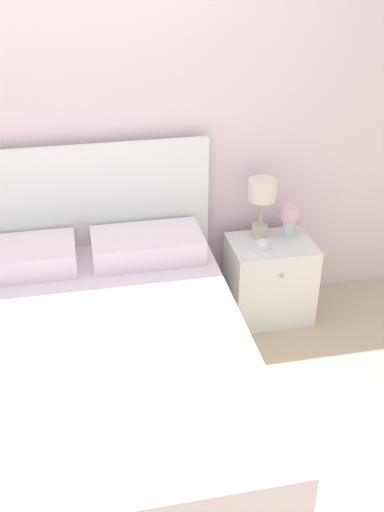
# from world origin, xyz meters

# --- Properties ---
(ground_plane) EXTENTS (12.00, 12.00, 0.00)m
(ground_plane) POSITION_xyz_m (0.00, 0.00, 0.00)
(ground_plane) COLOR #CCB28E
(wall_back) EXTENTS (8.00, 0.06, 2.60)m
(wall_back) POSITION_xyz_m (0.00, 0.07, 1.30)
(wall_back) COLOR silver
(wall_back) RESTS_ON ground_plane
(bed) EXTENTS (1.54, 1.97, 1.16)m
(bed) POSITION_xyz_m (0.00, -0.91, 0.30)
(bed) COLOR white
(bed) RESTS_ON ground_plane
(nightstand) EXTENTS (0.51, 0.42, 0.53)m
(nightstand) POSITION_xyz_m (1.14, -0.22, 0.26)
(nightstand) COLOR white
(nightstand) RESTS_ON ground_plane
(table_lamp) EXTENTS (0.17, 0.17, 0.38)m
(table_lamp) POSITION_xyz_m (1.08, -0.12, 0.79)
(table_lamp) COLOR beige
(table_lamp) RESTS_ON nightstand
(flower_vase) EXTENTS (0.13, 0.13, 0.23)m
(flower_vase) POSITION_xyz_m (1.26, -0.16, 0.67)
(flower_vase) COLOR silver
(flower_vase) RESTS_ON nightstand
(teacup) EXTENTS (0.12, 0.12, 0.06)m
(teacup) POSITION_xyz_m (1.05, -0.28, 0.55)
(teacup) COLOR white
(teacup) RESTS_ON nightstand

